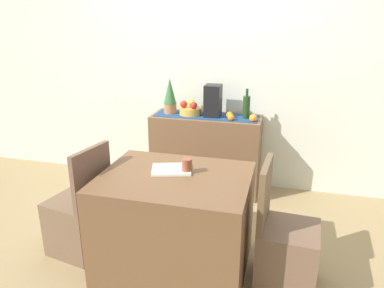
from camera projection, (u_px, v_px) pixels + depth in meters
name	position (u px, v px, depth m)	size (l,w,h in m)	color
ground_plane	(175.00, 233.00, 3.25)	(6.40, 6.40, 0.02)	#977F56
room_wall_rear	(207.00, 61.00, 3.89)	(6.40, 0.06, 2.70)	silver
sideboard_console	(206.00, 153.00, 3.94)	(1.13, 0.42, 0.82)	brown
table_runner	(206.00, 116.00, 3.81)	(1.06, 0.32, 0.01)	navy
fruit_bowl	(190.00, 111.00, 3.83)	(0.23, 0.23, 0.07)	gold
apple_center	(194.00, 105.00, 3.75)	(0.08, 0.08, 0.08)	red
apple_upper	(184.00, 104.00, 3.81)	(0.07, 0.07, 0.07)	#B62A1A
apple_right	(192.00, 103.00, 3.88)	(0.07, 0.07, 0.07)	#95B132
apple_front	(194.00, 104.00, 3.82)	(0.07, 0.07, 0.07)	gold
wine_bottle	(246.00, 107.00, 3.67)	(0.07, 0.07, 0.30)	#213C1A
coffee_maker	(213.00, 101.00, 3.74)	(0.16, 0.18, 0.33)	black
potted_plant	(170.00, 96.00, 3.84)	(0.13, 0.13, 0.38)	#B16D48
orange_loose_far	(230.00, 115.00, 3.70)	(0.07, 0.07, 0.07)	orange
orange_loose_near_bowl	(231.00, 118.00, 3.62)	(0.07, 0.07, 0.07)	orange
orange_loose_end	(253.00, 118.00, 3.58)	(0.08, 0.08, 0.08)	orange
dining_table	(175.00, 222.00, 2.71)	(1.05, 0.82, 0.74)	brown
open_book	(172.00, 169.00, 2.67)	(0.28, 0.21, 0.02)	white
coffee_cup	(187.00, 166.00, 2.62)	(0.07, 0.07, 0.11)	brown
chair_near_window	(80.00, 220.00, 2.93)	(0.47, 0.47, 0.90)	brown
chair_by_corner	(285.00, 251.00, 2.55)	(0.42, 0.42, 0.90)	brown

